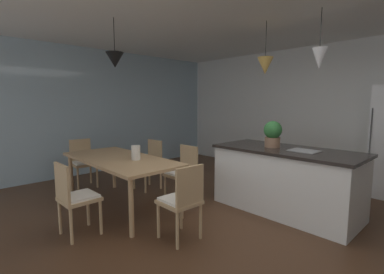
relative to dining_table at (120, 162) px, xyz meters
name	(u,v)px	position (x,y,z in m)	size (l,w,h in m)	color
ground_plane	(243,236)	(1.77, 0.61, -0.70)	(10.00, 8.40, 0.04)	#4C301E
wall_back_kitchen	(346,113)	(1.77, 3.87, 0.67)	(10.00, 0.12, 2.70)	white
window_wall_left_glazing	(92,112)	(-2.29, 0.61, 0.67)	(0.06, 8.40, 2.70)	#9EB7C6
dining_table	(120,162)	(0.00, 0.00, 0.00)	(2.02, 0.92, 0.74)	tan
chair_far_right	(183,172)	(0.45, 0.83, -0.20)	(0.41, 0.41, 0.87)	tan
chair_near_right	(75,196)	(0.46, -0.83, -0.20)	(0.41, 0.41, 0.87)	tan
chair_kitchen_end	(182,199)	(1.38, 0.00, -0.20)	(0.41, 0.41, 0.87)	tan
chair_window_end	(83,161)	(-1.38, 0.00, -0.20)	(0.43, 0.43, 0.87)	tan
chair_far_left	(149,162)	(-0.46, 0.83, -0.20)	(0.42, 0.42, 0.87)	tan
kitchen_island	(285,179)	(1.75, 1.63, -0.21)	(1.98, 0.92, 0.91)	white
pendant_over_table	(115,60)	(0.01, -0.03, 1.46)	(0.25, 0.25, 0.67)	black
pendant_over_island_main	(265,66)	(1.36, 1.63, 1.40)	(0.23, 0.23, 0.75)	black
pendant_over_island_aux	(319,58)	(2.13, 1.63, 1.42)	(0.18, 0.18, 0.74)	black
potted_plant_on_island	(273,133)	(1.52, 1.63, 0.42)	(0.26, 0.26, 0.38)	#8C664C
vase_on_dining_table	(136,153)	(0.28, 0.10, 0.17)	(0.13, 0.13, 0.20)	silver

